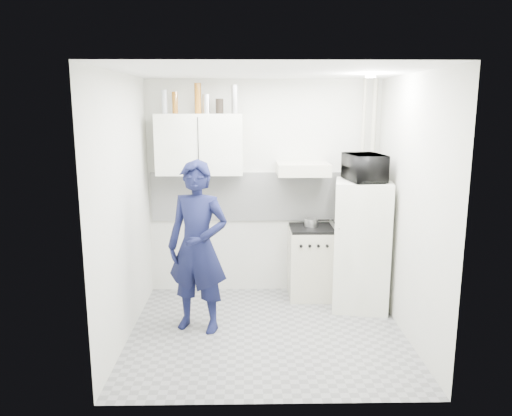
{
  "coord_description": "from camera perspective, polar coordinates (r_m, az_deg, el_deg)",
  "views": [
    {
      "loc": [
        -0.2,
        -4.76,
        2.3
      ],
      "look_at": [
        -0.11,
        0.3,
        1.25
      ],
      "focal_mm": 35.0,
      "sensor_mm": 36.0,
      "label": 1
    }
  ],
  "objects": [
    {
      "name": "ceiling",
      "position": [
        4.78,
        1.42,
        15.31
      ],
      "size": [
        2.8,
        2.8,
        0.0
      ],
      "primitive_type": "plane",
      "color": "white",
      "rests_on": "wall_back"
    },
    {
      "name": "wall_back",
      "position": [
        6.1,
        0.85,
        2.27
      ],
      "size": [
        2.8,
        0.0,
        2.8
      ],
      "primitive_type": "plane",
      "rotation": [
        1.57,
        0.0,
        0.0
      ],
      "color": "beige",
      "rests_on": "floor"
    },
    {
      "name": "wall_left",
      "position": [
        5.01,
        -14.86,
        -0.19
      ],
      "size": [
        0.0,
        2.6,
        2.6
      ],
      "primitive_type": "plane",
      "rotation": [
        1.57,
        0.0,
        1.57
      ],
      "color": "beige",
      "rests_on": "floor"
    },
    {
      "name": "ceiling_spot_fixture",
      "position": [
        5.11,
        12.95,
        14.45
      ],
      "size": [
        0.1,
        0.1,
        0.02
      ],
      "primitive_type": "cylinder",
      "color": "white",
      "rests_on": "ceiling"
    },
    {
      "name": "person",
      "position": [
        5.11,
        -6.67,
        -4.44
      ],
      "size": [
        0.74,
        0.6,
        1.77
      ],
      "primitive_type": "imported",
      "rotation": [
        0.0,
        0.0,
        -0.31
      ],
      "color": "#101334",
      "rests_on": "floor"
    },
    {
      "name": "range_hood",
      "position": [
        5.85,
        5.37,
        4.49
      ],
      "size": [
        0.6,
        0.5,
        0.14
      ],
      "primitive_type": "cube",
      "color": "beige",
      "rests_on": "wall_back"
    },
    {
      "name": "canister_b",
      "position": [
        5.85,
        -4.19,
        11.53
      ],
      "size": [
        0.09,
        0.09,
        0.17
      ],
      "primitive_type": "cylinder",
      "color": "black",
      "rests_on": "upper_cabinet"
    },
    {
      "name": "wall_right",
      "position": [
        5.12,
        17.18,
        -0.07
      ],
      "size": [
        0.0,
        2.6,
        2.6
      ],
      "primitive_type": "plane",
      "rotation": [
        1.57,
        0.0,
        -1.57
      ],
      "color": "beige",
      "rests_on": "floor"
    },
    {
      "name": "upper_cabinet",
      "position": [
        5.88,
        -6.45,
        7.25
      ],
      "size": [
        1.0,
        0.35,
        0.7
      ],
      "primitive_type": "cube",
      "color": "white",
      "rests_on": "wall_back"
    },
    {
      "name": "canister_a",
      "position": [
        5.86,
        -5.69,
        11.73
      ],
      "size": [
        0.09,
        0.09,
        0.22
      ],
      "primitive_type": "cylinder",
      "color": "silver",
      "rests_on": "upper_cabinet"
    },
    {
      "name": "pipe_a",
      "position": [
        6.2,
        12.98,
        2.13
      ],
      "size": [
        0.05,
        0.05,
        2.6
      ],
      "primitive_type": "cylinder",
      "color": "beige",
      "rests_on": "floor"
    },
    {
      "name": "backsplash",
      "position": [
        6.1,
        0.86,
        1.32
      ],
      "size": [
        2.74,
        0.03,
        0.6
      ],
      "primitive_type": "cube",
      "color": "white",
      "rests_on": "wall_back"
    },
    {
      "name": "bottle_d",
      "position": [
        5.87,
        -6.66,
        12.33
      ],
      "size": [
        0.08,
        0.08,
        0.34
      ],
      "primitive_type": "cylinder",
      "color": "brown",
      "rests_on": "upper_cabinet"
    },
    {
      "name": "microwave",
      "position": [
        5.64,
        12.34,
        4.53
      ],
      "size": [
        0.59,
        0.44,
        0.3
      ],
      "primitive_type": "imported",
      "rotation": [
        0.0,
        0.0,
        1.72
      ],
      "color": "black",
      "rests_on": "fridge"
    },
    {
      "name": "bottle_e",
      "position": [
        5.84,
        -2.44,
        12.3
      ],
      "size": [
        0.08,
        0.08,
        0.32
      ],
      "primitive_type": "cylinder",
      "color": "silver",
      "rests_on": "upper_cabinet"
    },
    {
      "name": "bottle_b",
      "position": [
        5.9,
        -9.25,
        11.79
      ],
      "size": [
        0.06,
        0.06,
        0.25
      ],
      "primitive_type": "cylinder",
      "color": "brown",
      "rests_on": "upper_cabinet"
    },
    {
      "name": "saucepan",
      "position": [
        6.03,
        6.32,
        -1.64
      ],
      "size": [
        0.16,
        0.16,
        0.09
      ],
      "primitive_type": "cylinder",
      "color": "silver",
      "rests_on": "stove_top"
    },
    {
      "name": "floor",
      "position": [
        5.29,
        1.27,
        -14.04
      ],
      "size": [
        2.8,
        2.8,
        0.0
      ],
      "primitive_type": "plane",
      "color": "gray",
      "rests_on": "ground"
    },
    {
      "name": "fridge",
      "position": [
        5.81,
        11.96,
        -4.16
      ],
      "size": [
        0.71,
        0.71,
        1.47
      ],
      "primitive_type": "cube",
      "rotation": [
        0.0,
        0.0,
        -0.19
      ],
      "color": "white",
      "rests_on": "floor"
    },
    {
      "name": "bottle_a",
      "position": [
        5.91,
        -10.43,
        11.85
      ],
      "size": [
        0.06,
        0.06,
        0.27
      ],
      "primitive_type": "cylinder",
      "color": "#B2B7BC",
      "rests_on": "upper_cabinet"
    },
    {
      "name": "pipe_b",
      "position": [
        6.17,
        11.9,
        2.14
      ],
      "size": [
        0.04,
        0.04,
        2.6
      ],
      "primitive_type": "cylinder",
      "color": "beige",
      "rests_on": "floor"
    },
    {
      "name": "stove",
      "position": [
        6.11,
        6.26,
        -6.28
      ],
      "size": [
        0.52,
        0.52,
        0.84
      ],
      "primitive_type": "cube",
      "color": "beige",
      "rests_on": "floor"
    },
    {
      "name": "stove_top",
      "position": [
        5.99,
        6.35,
        -2.32
      ],
      "size": [
        0.5,
        0.5,
        0.03
      ],
      "primitive_type": "cube",
      "color": "black",
      "rests_on": "stove"
    }
  ]
}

